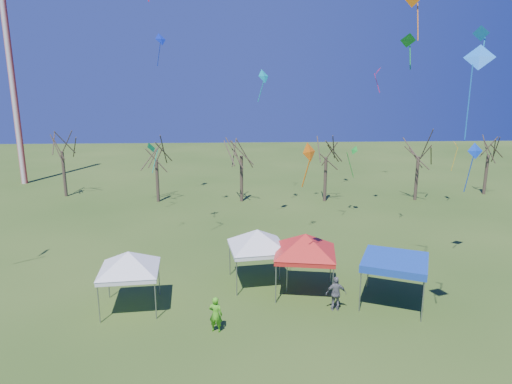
% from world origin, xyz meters
% --- Properties ---
extents(ground, '(140.00, 140.00, 0.00)m').
position_xyz_m(ground, '(0.00, 0.00, 0.00)').
color(ground, '#2E4C18').
rests_on(ground, ground).
extents(radio_mast, '(0.70, 0.70, 25.00)m').
position_xyz_m(radio_mast, '(-28.00, 34.00, 12.50)').
color(radio_mast, silver).
rests_on(radio_mast, ground).
extents(tree_0, '(3.83, 3.83, 8.44)m').
position_xyz_m(tree_0, '(-20.85, 27.38, 6.49)').
color(tree_0, '#3D2D21').
rests_on(tree_0, ground).
extents(tree_1, '(3.42, 3.42, 7.54)m').
position_xyz_m(tree_1, '(-10.77, 24.65, 5.79)').
color(tree_1, '#3D2D21').
rests_on(tree_1, ground).
extents(tree_2, '(3.71, 3.71, 8.18)m').
position_xyz_m(tree_2, '(-2.37, 24.38, 6.29)').
color(tree_2, '#3D2D21').
rests_on(tree_2, ground).
extents(tree_3, '(3.59, 3.59, 7.91)m').
position_xyz_m(tree_3, '(6.03, 24.04, 6.08)').
color(tree_3, '#3D2D21').
rests_on(tree_3, ground).
extents(tree_4, '(3.58, 3.58, 7.89)m').
position_xyz_m(tree_4, '(15.36, 24.00, 6.06)').
color(tree_4, '#3D2D21').
rests_on(tree_4, ground).
extents(tree_5, '(3.39, 3.39, 7.46)m').
position_xyz_m(tree_5, '(23.72, 26.07, 5.73)').
color(tree_5, '#3D2D21').
rests_on(tree_5, ground).
extents(tent_white_west, '(4.18, 4.18, 3.70)m').
position_xyz_m(tent_white_west, '(-8.68, 2.30, 2.98)').
color(tent_white_west, gray).
rests_on(tent_white_west, ground).
extents(tent_white_mid, '(4.37, 4.37, 3.89)m').
position_xyz_m(tent_white_mid, '(-1.81, 5.08, 3.14)').
color(tent_white_mid, gray).
rests_on(tent_white_mid, ground).
extents(tent_red, '(4.55, 4.55, 4.07)m').
position_xyz_m(tent_red, '(0.83, 3.71, 3.29)').
color(tent_red, gray).
rests_on(tent_red, ground).
extents(tent_blue, '(4.37, 4.37, 2.60)m').
position_xyz_m(tent_blue, '(5.41, 2.11, 2.39)').
color(tent_blue, gray).
rests_on(tent_blue, ground).
extents(person_green, '(0.74, 0.58, 1.79)m').
position_xyz_m(person_green, '(-4.10, -0.28, 0.90)').
color(person_green, '#4EBC1E').
rests_on(person_green, ground).
extents(person_grey, '(1.10, 0.48, 1.87)m').
position_xyz_m(person_grey, '(2.15, 1.52, 0.93)').
color(person_grey, slate).
rests_on(person_grey, ground).
extents(kite_9, '(0.65, 0.60, 1.59)m').
position_xyz_m(kite_9, '(6.35, -2.42, 13.51)').
color(kite_9, '#1276C2').
rests_on(kite_9, ground).
extents(kite_25, '(0.84, 0.55, 1.80)m').
position_xyz_m(kite_25, '(5.66, 3.30, 13.77)').
color(kite_25, '#16932E').
rests_on(kite_25, ground).
extents(kite_22, '(0.98, 1.08, 2.93)m').
position_xyz_m(kite_22, '(7.30, 18.51, 5.89)').
color(kite_22, green).
rests_on(kite_22, ground).
extents(kite_17, '(1.07, 0.62, 3.22)m').
position_xyz_m(kite_17, '(12.07, 7.49, 7.47)').
color(kite_17, blue).
rests_on(kite_17, ground).
extents(kite_13, '(1.21, 1.14, 2.77)m').
position_xyz_m(kite_13, '(-10.53, 21.09, 5.96)').
color(kite_13, '#0BB28C').
rests_on(kite_13, ground).
extents(kite_11, '(1.16, 1.15, 2.53)m').
position_xyz_m(kite_11, '(-0.73, 16.01, 12.17)').
color(kite_11, '#0CB3C1').
rests_on(kite_11, ground).
extents(kite_1, '(0.92, 0.88, 2.20)m').
position_xyz_m(kite_1, '(0.49, 1.20, 8.47)').
color(kite_1, orange).
rests_on(kite_1, ground).
extents(kite_5, '(1.29, 1.10, 3.59)m').
position_xyz_m(kite_5, '(5.94, -3.21, 12.61)').
color(kite_5, blue).
rests_on(kite_5, ground).
extents(kite_19, '(0.73, 0.94, 2.20)m').
position_xyz_m(kite_19, '(9.30, 19.54, 12.61)').
color(kite_19, '#E81544').
rests_on(kite_19, ground).
extents(kite_2, '(1.26, 1.29, 3.02)m').
position_xyz_m(kite_2, '(-9.78, 24.63, 15.59)').
color(kite_2, '#122AC2').
rests_on(kite_2, ground).
extents(kite_12, '(0.90, 1.11, 2.96)m').
position_xyz_m(kite_12, '(17.94, 21.79, 5.93)').
color(kite_12, gold).
rests_on(kite_12, ground).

